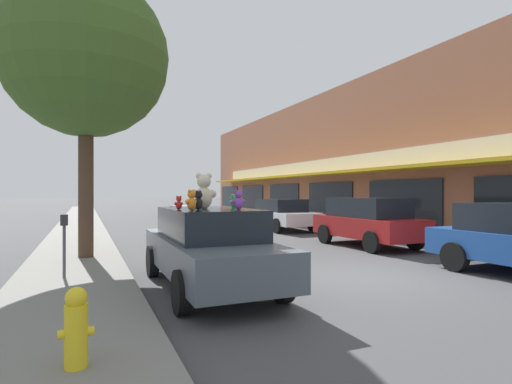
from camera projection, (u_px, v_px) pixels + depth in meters
ground_plane at (357, 276)px, 8.82m from camera, size 260.00×260.00×0.00m
sidewalk_near at (69, 301)px, 6.54m from camera, size 2.28×90.00×0.14m
storefront_row at (401, 161)px, 24.05m from camera, size 11.72×38.61×7.54m
plush_art_car at (209, 246)px, 7.75m from camera, size 1.94×4.79×1.55m
teddy_bear_giant at (204, 192)px, 7.63m from camera, size 0.51×0.33×0.69m
teddy_bear_teal at (204, 199)px, 8.70m from camera, size 0.27×0.22×0.36m
teddy_bear_green at (233, 201)px, 8.22m from camera, size 0.20×0.18×0.28m
teddy_bear_red at (179, 203)px, 7.32m from camera, size 0.19×0.14×0.25m
teddy_bear_purple at (239, 200)px, 7.17m from camera, size 0.27×0.17×0.36m
teddy_bear_black at (199, 200)px, 7.23m from camera, size 0.24×0.24×0.35m
teddy_bear_white at (197, 199)px, 8.24m from camera, size 0.28×0.18×0.37m
teddy_bear_orange at (191, 200)px, 6.98m from camera, size 0.26×0.23×0.37m
parked_car_far_center at (367, 220)px, 13.66m from camera, size 1.93×4.17×1.67m
parked_car_far_right at (281, 214)px, 19.66m from camera, size 2.04×4.69×1.52m
street_tree at (86, 56)px, 10.62m from camera, size 4.33×4.33×7.53m
fire_hydrant at (76, 327)px, 3.93m from camera, size 0.33×0.22×0.79m
parking_meter at (64, 237)px, 8.07m from camera, size 0.14×0.10×1.27m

